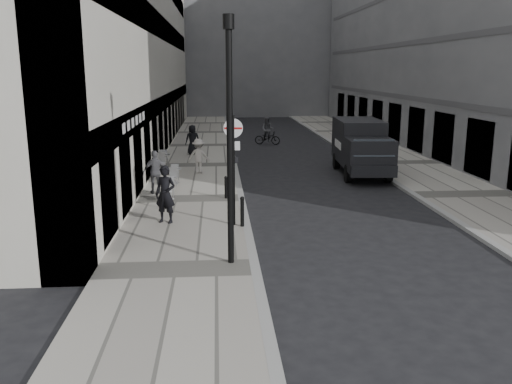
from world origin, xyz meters
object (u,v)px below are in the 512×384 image
walking_man (165,194)px  panel_van (361,145)px  cyclist (267,134)px  sign_post (233,156)px  lamppost (230,130)px

walking_man → panel_van: size_ratio=0.33×
panel_van → cyclist: 11.69m
sign_post → lamppost: (-0.19, -3.47, 1.17)m
sign_post → panel_van: 10.87m
panel_van → cyclist: size_ratio=3.02×
panel_van → sign_post: bearing=-122.6°
walking_man → lamppost: 5.04m
sign_post → cyclist: size_ratio=1.87×
lamppost → panel_van: size_ratio=1.09×
sign_post → lamppost: 3.67m
walking_man → cyclist: (5.13, 19.43, -0.33)m
lamppost → walking_man: bearing=117.2°
lamppost → panel_van: lamppost is taller
sign_post → lamppost: bearing=-88.0°
walking_man → lamppost: size_ratio=0.31×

